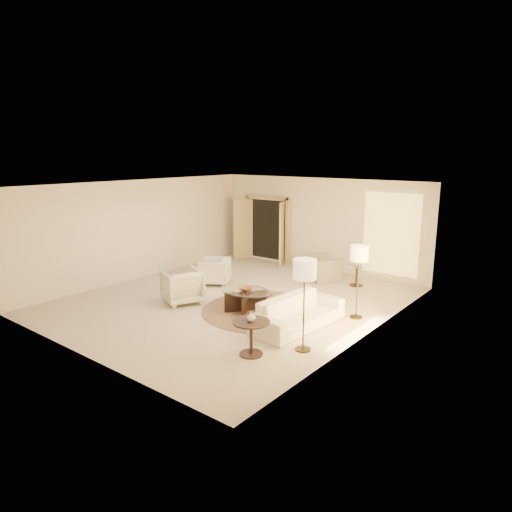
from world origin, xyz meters
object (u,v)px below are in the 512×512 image
Objects in this scene: end_table at (251,332)px; armchair_left at (215,270)px; floor_lamp_near at (359,257)px; floor_lamp_far at (305,274)px; end_vase at (251,317)px; accent_chair at (322,264)px; coffee_table at (246,298)px; armchair_right at (182,285)px; side_vase at (357,262)px; bowl at (246,289)px; sofa at (298,312)px; side_table at (357,274)px.

armchair_left is at bearing 141.37° from end_table.
floor_lamp_far is at bearing -90.00° from floor_lamp_near.
end_vase reaches higher than armchair_left.
armchair_left is 0.79× the size of accent_chair.
end_table is 4.01× the size of end_vase.
coffee_table is at bearing 124.37° from accent_chair.
end_vase is (3.14, -1.25, 0.27)m from armchair_right.
armchair_left reaches higher than side_vase.
floor_lamp_near is at bearing 28.03° from bowl.
bowl is (-2.18, 1.00, -0.93)m from floor_lamp_far.
sofa is at bearing -4.07° from coffee_table.
armchair_right is 4.72m from side_table.
end_table reaches higher than bowl.
floor_lamp_near is at bearing 77.95° from end_vase.
side_table is at bearing 95.50° from end_table.
floor_lamp_far reaches higher than floor_lamp_near.
accent_chair reaches higher than side_vase.
accent_chair is 0.62× the size of floor_lamp_near.
side_table is (3.14, 2.25, -0.06)m from armchair_left.
floor_lamp_near reaches higher than side_table.
accent_chair is 1.08m from side_table.
bowl is (0.00, 0.00, 0.22)m from coffee_table.
sofa is 3.79m from armchair_left.
sofa reaches higher than end_table.
accent_chair reaches higher than end_table.
floor_lamp_far is at bearing 50.13° from end_table.
side_table is 0.32× the size of floor_lamp_far.
end_table is 5.18m from side_table.
coffee_table is 2.34m from end_table.
accent_chair is 5.96× the size of end_vase.
floor_lamp_far is (4.26, -2.17, 1.06)m from armchair_left.
accent_chair is at bearing 107.01° from end_table.
sofa is 3.10m from armchair_right.
accent_chair reaches higher than sofa.
floor_lamp_far is (0.00, -2.15, 0.08)m from floor_lamp_near.
end_vase reaches higher than side_table.
side_table is at bearing 11.33° from sofa.
end_table is 3.10m from floor_lamp_near.
accent_chair is at bearing 27.64° from sofa.
end_vase is at bearing 20.31° from armchair_left.
floor_lamp_far is 7.75× the size of side_vase.
floor_lamp_near is 3.03m from end_vase.
floor_lamp_near is 0.95× the size of floor_lamp_far.
armchair_left reaches higher than sofa.
side_vase is at bearing 94.52° from armchair_left.
side_vase reaches higher than end_table.
side_vase is (-0.50, 5.16, 0.22)m from end_table.
side_vase is (1.06, 3.42, 0.35)m from coffee_table.
sofa is at bearing -4.07° from bowl.
floor_lamp_near is (1.11, -2.27, 1.04)m from side_table.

